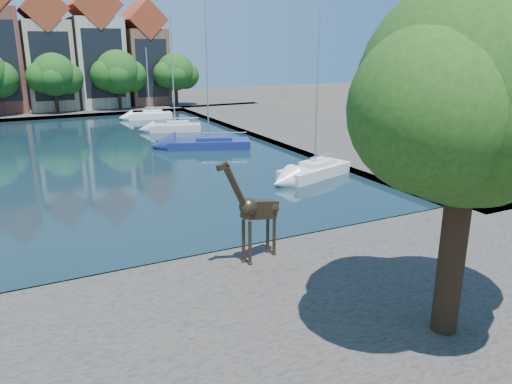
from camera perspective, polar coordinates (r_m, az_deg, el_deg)
ground at (r=21.35m, az=-13.11°, el=-9.43°), size 160.00×160.00×0.00m
water_basin at (r=43.96m, az=-20.74°, el=3.56°), size 38.00×50.00×0.08m
near_quay at (r=15.40m, az=-6.46°, el=-19.21°), size 50.00×14.00×0.50m
far_quay at (r=75.44m, az=-23.62°, el=8.52°), size 60.00×16.00×0.50m
right_quay at (r=52.52m, az=7.49°, el=6.74°), size 14.00×52.00×0.50m
plane_tree at (r=15.34m, az=23.65°, el=9.42°), size 8.32×6.40×10.62m
townhouse_east_inner at (r=75.04m, az=-22.74°, el=14.35°), size 5.94×9.18×15.79m
townhouse_east_mid at (r=75.84m, az=-17.73°, el=15.13°), size 6.43×9.18×16.65m
townhouse_east_end at (r=77.21m, az=-12.76°, el=14.77°), size 5.44×9.18×14.43m
far_tree_mid_east at (r=69.68m, az=-22.03°, el=12.18°), size 7.02×5.40×7.52m
far_tree_east at (r=70.84m, az=-15.45°, el=12.93°), size 7.54×5.80×7.84m
far_tree_far_east at (r=72.87m, az=-9.13°, el=13.27°), size 6.76×5.20×7.36m
giraffe_statue at (r=20.34m, az=-0.05°, el=-2.07°), size 3.07×1.24×4.47m
sailboat_right_a at (r=35.55m, az=6.73°, el=2.75°), size 6.24×3.82×12.78m
sailboat_right_b at (r=45.37m, az=-5.41°, el=5.75°), size 7.73×4.95×12.85m
sailboat_right_c at (r=54.51m, az=-9.23°, el=7.52°), size 5.67×3.40×11.93m
sailboat_right_d at (r=64.19m, az=-12.03°, el=8.70°), size 5.51×2.65×8.57m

